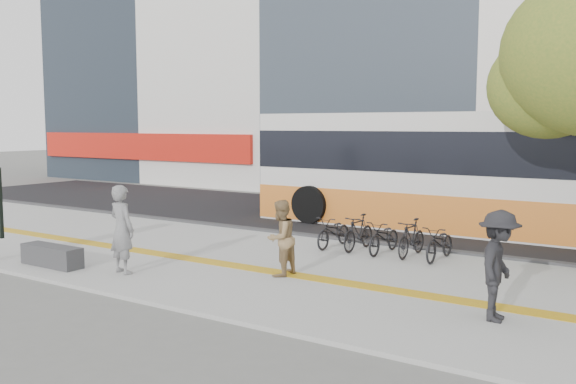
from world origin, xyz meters
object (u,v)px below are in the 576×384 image
Objects in this scene: seated_woman at (122,229)px; pedestrian_dark at (499,266)px; bench at (52,256)px; bus at (466,175)px; pedestrian_tan at (280,238)px.

seated_woman is 7.42m from pedestrian_dark.
bench is at bearing 21.15° from seated_woman.
seated_woman is at bearing -114.42° from bus.
seated_woman is (1.80, 0.40, 0.70)m from bench.
pedestrian_tan reaches higher than bench.
seated_woman reaches higher than bench.
pedestrian_tan is 4.52m from pedestrian_dark.
bench is 11.50m from bus.
bench is 5.10m from pedestrian_tan.
bus is 7.03× the size of seated_woman.
bus reaches higher than pedestrian_dark.
pedestrian_tan is at bearing -100.10° from bus.
seated_woman is at bearing 12.45° from bench.
bench is 1.03× the size of pedestrian_tan.
pedestrian_tan is at bearing 78.62° from pedestrian_dark.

